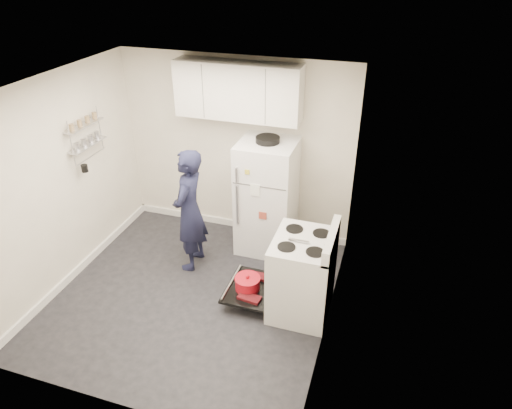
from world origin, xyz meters
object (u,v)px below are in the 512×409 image
(electric_range, at_px, (301,276))
(refrigerator, at_px, (267,197))
(open_oven_door, at_px, (249,286))
(person, at_px, (190,211))

(electric_range, xyz_separation_m, refrigerator, (-0.72, 1.10, 0.31))
(refrigerator, bearing_deg, open_oven_door, -83.71)
(open_oven_door, bearing_deg, electric_range, 1.52)
(open_oven_door, xyz_separation_m, person, (-0.92, 0.43, 0.61))
(refrigerator, distance_m, person, 1.05)
(refrigerator, bearing_deg, person, -139.23)
(refrigerator, relative_size, person, 1.00)
(electric_range, relative_size, refrigerator, 0.68)
(electric_range, xyz_separation_m, open_oven_door, (-0.60, -0.02, -0.28))
(electric_range, bearing_deg, refrigerator, 123.36)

